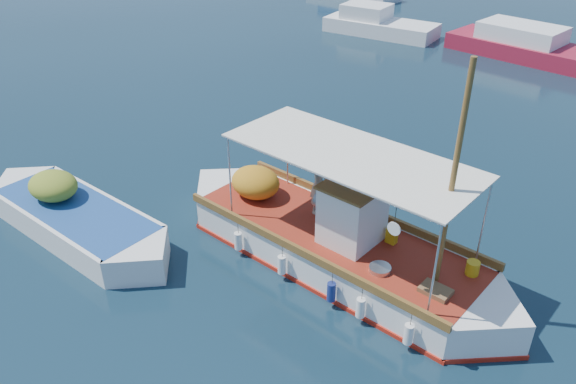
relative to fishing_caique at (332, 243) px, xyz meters
The scene contains 5 objects.
ground 0.54m from the fishing_caique, 109.96° to the right, with size 160.00×160.00×0.00m, color black.
fishing_caique is the anchor object (origin of this frame).
dinghy 6.90m from the fishing_caique, 152.14° to the right, with size 7.08×2.02×1.73m.
bg_boat_nw 21.97m from the fishing_caique, 117.80° to the left, with size 6.60×3.02×1.80m.
bg_boat_n 20.13m from the fishing_caique, 93.38° to the left, with size 10.23×3.97×1.80m.
Camera 1 is at (6.23, -9.38, 8.65)m, focal length 35.00 mm.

